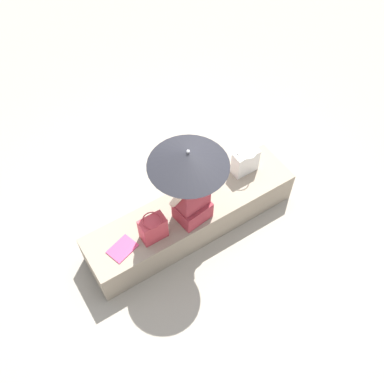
# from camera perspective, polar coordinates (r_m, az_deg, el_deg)

# --- Properties ---
(ground_plane) EXTENTS (14.00, 14.00, 0.00)m
(ground_plane) POSITION_cam_1_polar(r_m,az_deg,el_deg) (5.08, -0.06, -4.59)
(ground_plane) COLOR #9E9384
(stone_bench) EXTENTS (2.45, 0.58, 0.42)m
(stone_bench) POSITION_cam_1_polar(r_m,az_deg,el_deg) (4.90, -0.06, -3.30)
(stone_bench) COLOR gray
(stone_bench) RESTS_ON ground
(person_seated) EXTENTS (0.49, 0.32, 0.90)m
(person_seated) POSITION_cam_1_polar(r_m,az_deg,el_deg) (4.34, 0.07, -0.36)
(person_seated) COLOR #992D38
(person_seated) RESTS_ON stone_bench
(parasol) EXTENTS (0.76, 0.76, 1.08)m
(parasol) POSITION_cam_1_polar(r_m,az_deg,el_deg) (3.88, -0.49, 4.34)
(parasol) COLOR #B7B7BC
(parasol) RESTS_ON stone_bench
(handbag_black) EXTENTS (0.27, 0.20, 0.31)m
(handbag_black) POSITION_cam_1_polar(r_m,az_deg,el_deg) (4.42, -5.10, -4.76)
(handbag_black) COLOR #B2333D
(handbag_black) RESTS_ON stone_bench
(tote_bag_canvas) EXTENTS (0.29, 0.22, 0.33)m
(tote_bag_canvas) POSITION_cam_1_polar(r_m,az_deg,el_deg) (4.95, 6.98, 4.00)
(tote_bag_canvas) COLOR silver
(tote_bag_canvas) RESTS_ON stone_bench
(magazine) EXTENTS (0.33, 0.27, 0.01)m
(magazine) POSITION_cam_1_polar(r_m,az_deg,el_deg) (4.51, -9.08, -7.33)
(magazine) COLOR #D83866
(magazine) RESTS_ON stone_bench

